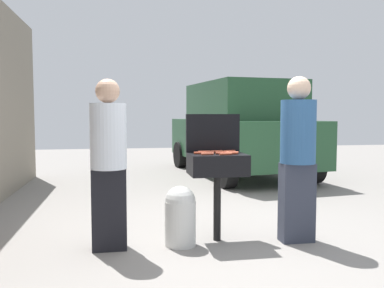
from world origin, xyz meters
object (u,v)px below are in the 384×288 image
hot_dog_1 (221,152)px  person_right (298,153)px  hot_dog_4 (232,153)px  hot_dog_8 (207,154)px  person_left (109,158)px  bbq_grill (217,167)px  hot_dog_12 (208,152)px  hot_dog_3 (204,152)px  hot_dog_5 (222,153)px  hot_dog_11 (216,151)px  hot_dog_7 (230,151)px  hot_dog_9 (204,152)px  parked_minivan (239,129)px  hot_dog_0 (223,152)px  hot_dog_2 (232,153)px  propane_tank (180,215)px  hot_dog_6 (200,153)px  hot_dog_10 (226,154)px

hot_dog_1 → person_right: person_right is taller
hot_dog_1 → hot_dog_4: (0.07, -0.17, 0.00)m
hot_dog_8 → person_left: person_left is taller
bbq_grill → hot_dog_12: hot_dog_12 is taller
hot_dog_3 → hot_dog_5: size_ratio=1.00×
hot_dog_8 → hot_dog_11: size_ratio=1.00×
hot_dog_11 → person_right: bearing=-21.5°
hot_dog_7 → hot_dog_9: 0.29m
parked_minivan → hot_dog_3: bearing=61.5°
hot_dog_0 → hot_dog_8: same height
hot_dog_2 → parked_minivan: size_ratio=0.03×
person_right → person_left: bearing=2.5°
hot_dog_1 → hot_dog_4: 0.18m
hot_dog_7 → person_right: bearing=-25.5°
hot_dog_9 → propane_tank: size_ratio=0.21×
hot_dog_0 → hot_dog_6: bearing=-169.1°
parked_minivan → person_left: bearing=52.3°
hot_dog_4 → person_left: person_left is taller
hot_dog_4 → hot_dog_8: same height
hot_dog_11 → parked_minivan: bearing=70.4°
hot_dog_2 → propane_tank: size_ratio=0.21×
hot_dog_5 → hot_dog_12: size_ratio=1.00×
hot_dog_1 → hot_dog_5: same height
hot_dog_9 → hot_dog_10: bearing=-58.2°
bbq_grill → person_left: bearing=-174.4°
person_left → hot_dog_0: bearing=21.2°
hot_dog_6 → hot_dog_8: 0.13m
hot_dog_10 → hot_dog_5: bearing=98.9°
hot_dog_3 → hot_dog_6: (-0.06, -0.08, 0.00)m
person_right → hot_dog_11: bearing=-16.9°
hot_dog_9 → person_left: size_ratio=0.08×
person_right → parked_minivan: bearing=-94.7°
hot_dog_11 → hot_dog_3: bearing=-163.1°
hot_dog_3 → hot_dog_5: 0.21m
hot_dog_2 → bbq_grill: bearing=169.8°
hot_dog_10 → hot_dog_0: bearing=84.3°
hot_dog_8 → hot_dog_10: 0.19m
hot_dog_9 → hot_dog_4: bearing=-39.3°
hot_dog_5 → propane_tank: size_ratio=0.21×
hot_dog_9 → hot_dog_8: bearing=-92.8°
bbq_grill → propane_tank: bearing=-165.5°
bbq_grill → hot_dog_5: 0.17m
person_right → hot_dog_2: bearing=-8.5°
hot_dog_6 → parked_minivan: bearing=68.6°
hot_dog_1 → propane_tank: hot_dog_1 is taller
hot_dog_1 → hot_dog_10: same height
hot_dog_10 → hot_dog_4: bearing=40.4°
hot_dog_11 → hot_dog_12: 0.14m
hot_dog_4 → parked_minivan: parked_minivan is taller
hot_dog_1 → hot_dog_12: (-0.15, -0.03, 0.00)m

